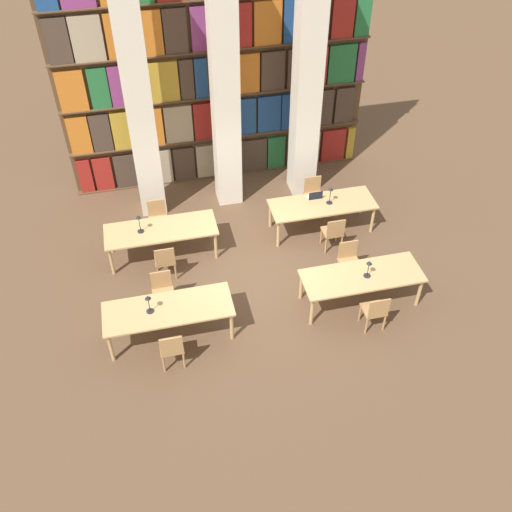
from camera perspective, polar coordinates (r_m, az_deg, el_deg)
ground_plane at (r=12.10m, az=-0.12°, el=-1.96°), size 40.00×40.00×0.00m
bookshelf_bank at (r=13.78m, az=-4.01°, el=17.52°), size 7.28×0.35×5.50m
pillar_left at (r=12.54m, az=-11.83°, el=15.70°), size 0.57×0.57×6.00m
pillar_center at (r=12.69m, az=-3.17°, el=16.84°), size 0.57×0.57×6.00m
pillar_right at (r=13.10m, az=5.20°, el=17.59°), size 0.57×0.57×6.00m
reading_table_0 at (r=10.63m, az=-8.77°, el=-5.46°), size 2.37×0.87×0.74m
chair_0 at (r=10.29m, az=-8.43°, el=-9.09°), size 0.42×0.40×0.89m
chair_1 at (r=11.26m, az=-9.30°, el=-3.46°), size 0.42×0.40×0.89m
desk_lamp_0 at (r=10.38m, az=-10.71°, el=-4.46°), size 0.14×0.14×0.41m
reading_table_1 at (r=11.30m, az=10.53°, el=-2.15°), size 2.37×0.87×0.74m
chair_2 at (r=10.99m, az=11.83°, el=-5.38°), size 0.42×0.40×0.89m
chair_3 at (r=11.90m, az=9.27°, el=-0.40°), size 0.42×0.40×0.89m
desk_lamp_1 at (r=11.07m, az=11.21°, el=-1.01°), size 0.14×0.14×0.39m
reading_table_2 at (r=12.31m, az=-9.49°, el=2.43°), size 2.37×0.87×0.74m
chair_4 at (r=11.89m, az=-9.07°, el=-0.42°), size 0.42×0.40×0.89m
chair_5 at (r=12.99m, az=-9.77°, el=3.79°), size 0.42×0.40×0.89m
desk_lamp_2 at (r=12.10m, az=-11.62°, el=3.46°), size 0.14×0.14×0.43m
reading_table_3 at (r=12.93m, az=6.64°, el=4.99°), size 2.37×0.87×0.74m
chair_6 at (r=12.53m, az=7.74°, el=2.39°), size 0.42×0.40×0.89m
chair_7 at (r=13.59m, az=5.78°, el=6.20°), size 0.42×0.40×0.89m
desk_lamp_3 at (r=12.75m, az=7.45°, el=6.30°), size 0.14×0.14×0.43m
laptop at (r=13.01m, az=5.87°, el=5.95°), size 0.32×0.22×0.21m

